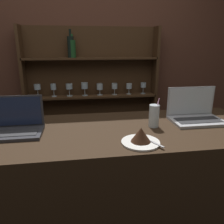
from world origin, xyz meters
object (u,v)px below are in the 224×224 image
object	(u,v)px
laptop_near	(14,125)
cake_plate	(141,137)
laptop_far	(195,114)
water_glass	(154,116)

from	to	relation	value
laptop_near	cake_plate	bearing A→B (deg)	-19.65
cake_plate	laptop_far	bearing A→B (deg)	32.86
water_glass	cake_plate	bearing A→B (deg)	-122.97
laptop_far	water_glass	world-z (taller)	laptop_far
cake_plate	water_glass	bearing A→B (deg)	57.03
laptop_near	laptop_far	distance (m)	1.16
water_glass	laptop_near	bearing A→B (deg)	178.78
laptop_near	laptop_far	bearing A→B (deg)	2.64
cake_plate	laptop_near	bearing A→B (deg)	160.35
laptop_far	cake_plate	xyz separation A→B (m)	(-0.47, -0.30, -0.01)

